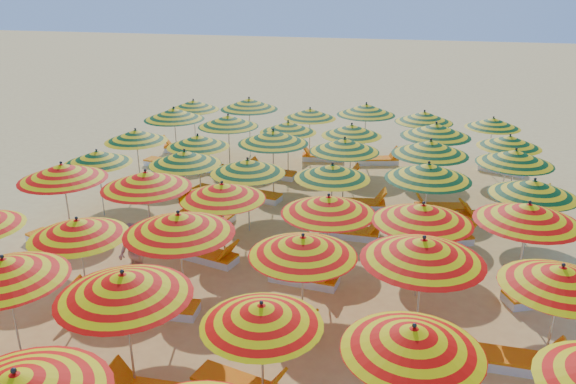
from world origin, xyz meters
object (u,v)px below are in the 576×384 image
object	(u,v)px
umbrella_19	(146,180)
umbrella_26	(248,166)
umbrella_16	(423,250)
umbrella_29	(534,188)
umbrella_13	(78,228)
umbrella_20	(222,191)
lounger_27	(272,173)
umbrella_8	(123,285)
lounger_26	(217,168)
umbrella_7	(4,269)
umbrella_37	(228,121)
lounger_12	(53,241)
lounger_13	(208,255)
lounger_32	(378,160)
lounger_28	(336,178)
umbrella_31	(198,141)
umbrella_36	(174,114)
umbrella_14	(179,224)
umbrella_34	(430,148)
umbrella_23	(528,213)
umbrella_28	(428,171)
lounger_29	(521,195)
lounger_22	(360,204)
lounger_11	(517,361)
umbrella_42	(193,105)
umbrella_27	(332,171)
umbrella_22	(423,213)
lounger_14	(306,277)
umbrella_15	(303,246)
umbrella_43	(249,104)
umbrella_21	(328,205)
umbrella_10	(413,339)
lounger_17	(351,232)
umbrella_41	(509,141)
umbrella_44	(310,113)
lounger_10	(277,328)
lounger_19	(159,185)
umbrella_9	(262,315)
umbrella_45	(366,109)
umbrella_24	(97,157)
lounger_31	(322,157)
umbrella_47	(493,123)
lounger_15	(542,296)
umbrella_25	(185,158)
umbrella_32	(273,137)
umbrella_38	(288,127)
umbrella_30	(136,136)
lounger_25	(166,163)
beachgoer_b	(132,254)
umbrella_39	(352,130)

from	to	relation	value
umbrella_19	umbrella_26	xyz separation A→B (m)	(2.08, 2.14, -0.16)
umbrella_16	umbrella_29	bearing A→B (deg)	59.69
umbrella_13	umbrella_16	xyz separation A→B (m)	(7.28, 0.24, 0.23)
umbrella_20	lounger_27	distance (m)	7.25
umbrella_8	lounger_26	size ratio (longest dim) A/B	1.61
umbrella_7	umbrella_37	size ratio (longest dim) A/B	1.12
lounger_12	lounger_13	world-z (taller)	same
lounger_32	umbrella_13	bearing A→B (deg)	-129.49
umbrella_7	lounger_28	distance (m)	12.81
umbrella_31	umbrella_36	distance (m)	3.42
umbrella_14	umbrella_34	bearing A→B (deg)	54.59
umbrella_23	umbrella_7	bearing A→B (deg)	-153.16
umbrella_28	lounger_29	bearing A→B (deg)	53.63
lounger_22	lounger_11	bearing A→B (deg)	-70.34
umbrella_7	lounger_32	world-z (taller)	umbrella_7
umbrella_42	lounger_32	size ratio (longest dim) A/B	1.27
umbrella_27	umbrella_36	distance (m)	8.56
umbrella_22	lounger_14	bearing A→B (deg)	-179.40
umbrella_15	umbrella_43	size ratio (longest dim) A/B	1.05
lounger_29	umbrella_23	bearing A→B (deg)	-73.88
umbrella_19	umbrella_21	world-z (taller)	umbrella_19
umbrella_10	umbrella_27	xyz separation A→B (m)	(-2.47, 7.51, -0.03)
lounger_17	umbrella_42	bearing A→B (deg)	137.76
umbrella_15	lounger_32	xyz separation A→B (m)	(0.49, 12.19, -1.91)
umbrella_41	umbrella_44	xyz separation A→B (m)	(-7.33, 2.48, 0.01)
umbrella_21	lounger_10	bearing A→B (deg)	-105.25
umbrella_8	lounger_19	xyz separation A→B (m)	(-4.25, 9.78, -2.04)
umbrella_26	umbrella_31	world-z (taller)	umbrella_26
umbrella_9	umbrella_45	bearing A→B (deg)	89.72
lounger_12	umbrella_7	bearing A→B (deg)	-40.15
umbrella_24	lounger_31	xyz separation A→B (m)	(5.67, 7.39, -1.79)
umbrella_47	lounger_15	world-z (taller)	umbrella_47
lounger_13	lounger_31	size ratio (longest dim) A/B	1.01
umbrella_25	umbrella_28	bearing A→B (deg)	-0.08
umbrella_32	umbrella_47	distance (m)	8.82
umbrella_32	lounger_19	bearing A→B (deg)	-179.18
lounger_17	lounger_29	bearing A→B (deg)	40.23
umbrella_41	umbrella_25	bearing A→B (deg)	-155.16
umbrella_15	umbrella_38	size ratio (longest dim) A/B	1.01
umbrella_24	lounger_31	distance (m)	9.49
umbrella_19	umbrella_43	bearing A→B (deg)	91.12
lounger_17	lounger_22	bearing A→B (deg)	90.58
umbrella_30	lounger_25	xyz separation A→B (m)	(-0.30, 2.71, -1.86)
umbrella_27	umbrella_45	bearing A→B (deg)	89.09
lounger_27	umbrella_31	bearing A→B (deg)	56.77
umbrella_32	beachgoer_b	distance (m)	6.71
umbrella_39	lounger_27	bearing A→B (deg)	-179.60
lounger_11	beachgoer_b	xyz separation A→B (m)	(-8.78, 1.23, 0.63)
lounger_27	umbrella_37	bearing A→B (deg)	7.43
umbrella_14	umbrella_26	xyz separation A→B (m)	(0.06, 4.60, -0.19)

